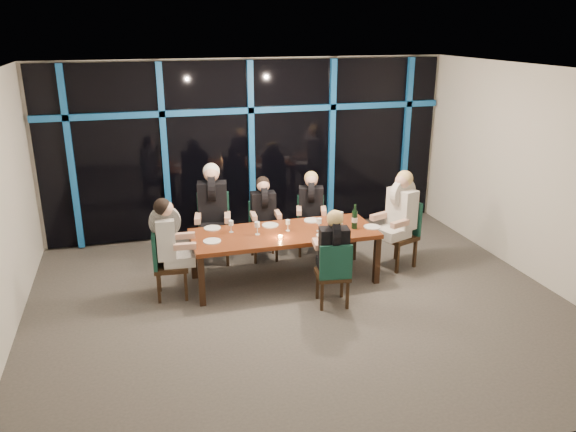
{
  "coord_description": "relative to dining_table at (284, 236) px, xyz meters",
  "views": [
    {
      "loc": [
        -1.96,
        -6.33,
        3.52
      ],
      "look_at": [
        0.0,
        0.6,
        1.05
      ],
      "focal_mm": 35.0,
      "sensor_mm": 36.0,
      "label": 1
    }
  ],
  "objects": [
    {
      "name": "plate_far_mid",
      "position": [
        -0.13,
        0.3,
        0.08
      ],
      "size": [
        0.24,
        0.24,
        0.01
      ],
      "primitive_type": "cylinder",
      "color": "white",
      "rests_on": "dining_table"
    },
    {
      "name": "chair_far_left",
      "position": [
        -0.84,
        1.05,
        -0.09
      ],
      "size": [
        0.57,
        0.57,
        1.06
      ],
      "rotation": [
        0.0,
        0.0,
        -0.17
      ],
      "color": "black",
      "rests_on": "ground"
    },
    {
      "name": "wine_bottle",
      "position": [
        1.0,
        -0.14,
        0.21
      ],
      "size": [
        0.08,
        0.08,
        0.36
      ],
      "rotation": [
        0.0,
        0.0,
        0.07
      ],
      "color": "black",
      "rests_on": "dining_table"
    },
    {
      "name": "water_pitcher",
      "position": [
        0.69,
        -0.12,
        0.16
      ],
      "size": [
        0.11,
        0.1,
        0.19
      ],
      "rotation": [
        0.0,
        0.0,
        -0.42
      ],
      "color": "silver",
      "rests_on": "dining_table"
    },
    {
      "name": "chair_end_left",
      "position": [
        -1.68,
        -0.05,
        -0.15
      ],
      "size": [
        0.47,
        0.47,
        0.95
      ],
      "rotation": [
        0.0,
        0.0,
        1.49
      ],
      "color": "black",
      "rests_on": "ground"
    },
    {
      "name": "chair_near_mid",
      "position": [
        0.41,
        -0.94,
        -0.18
      ],
      "size": [
        0.48,
        0.48,
        0.9
      ],
      "rotation": [
        0.0,
        0.0,
        2.99
      ],
      "color": "black",
      "rests_on": "ground"
    },
    {
      "name": "diner_end_left",
      "position": [
        -1.6,
        -0.06,
        0.23
      ],
      "size": [
        0.61,
        0.49,
        0.93
      ],
      "rotation": [
        0.0,
        0.0,
        1.49
      ],
      "color": "black",
      "rests_on": "ground"
    },
    {
      "name": "wine_glass_a",
      "position": [
        -0.39,
        -0.0,
        0.2
      ],
      "size": [
        0.07,
        0.07,
        0.18
      ],
      "color": "silver",
      "rests_on": "dining_table"
    },
    {
      "name": "plate_near_mid",
      "position": [
        0.5,
        -0.31,
        0.08
      ],
      "size": [
        0.24,
        0.24,
        0.01
      ],
      "primitive_type": "cylinder",
      "color": "white",
      "rests_on": "dining_table"
    },
    {
      "name": "chair_end_right",
      "position": [
        1.87,
        0.05,
        -0.11
      ],
      "size": [
        0.61,
        0.61,
        1.02
      ],
      "rotation": [
        0.0,
        0.0,
        5.07
      ],
      "color": "black",
      "rests_on": "ground"
    },
    {
      "name": "plate_end_right",
      "position": [
        1.26,
        -0.17,
        0.08
      ],
      "size": [
        0.24,
        0.24,
        0.01
      ],
      "primitive_type": "cylinder",
      "color": "white",
      "rests_on": "dining_table"
    },
    {
      "name": "plate_far_left",
      "position": [
        -0.95,
        0.4,
        0.08
      ],
      "size": [
        0.24,
        0.24,
        0.01
      ],
      "primitive_type": "cylinder",
      "color": "white",
      "rests_on": "dining_table"
    },
    {
      "name": "diner_near_mid",
      "position": [
        0.42,
        -0.87,
        0.18
      ],
      "size": [
        0.48,
        0.59,
        0.88
      ],
      "rotation": [
        0.0,
        0.0,
        2.99
      ],
      "color": "black",
      "rests_on": "ground"
    },
    {
      "name": "chair_far_right",
      "position": [
        0.7,
        0.95,
        -0.17
      ],
      "size": [
        0.53,
        0.53,
        0.92
      ],
      "rotation": [
        0.0,
        0.0,
        -0.28
      ],
      "color": "black",
      "rests_on": "ground"
    },
    {
      "name": "plate_far_right",
      "position": [
        0.52,
        0.33,
        0.08
      ],
      "size": [
        0.24,
        0.24,
        0.01
      ],
      "primitive_type": "cylinder",
      "color": "white",
      "rests_on": "dining_table"
    },
    {
      "name": "wine_glass_c",
      "position": [
        0.48,
        -0.11,
        0.21
      ],
      "size": [
        0.07,
        0.07,
        0.19
      ],
      "color": "silver",
      "rests_on": "dining_table"
    },
    {
      "name": "room",
      "position": [
        0.0,
        -0.8,
        1.34
      ],
      "size": [
        7.04,
        7.0,
        3.02
      ],
      "color": "#59554F",
      "rests_on": "ground"
    },
    {
      "name": "wine_glass_d",
      "position": [
        -0.72,
        0.19,
        0.19
      ],
      "size": [
        0.07,
        0.07,
        0.17
      ],
      "color": "silver",
      "rests_on": "dining_table"
    },
    {
      "name": "wine_glass_e",
      "position": [
        0.88,
        0.09,
        0.2
      ],
      "size": [
        0.07,
        0.07,
        0.18
      ],
      "color": "silver",
      "rests_on": "dining_table"
    },
    {
      "name": "diner_far_right",
      "position": [
        0.68,
        0.87,
        0.2
      ],
      "size": [
        0.54,
        0.62,
        0.9
      ],
      "rotation": [
        0.0,
        0.0,
        -0.28
      ],
      "color": "black",
      "rests_on": "ground"
    },
    {
      "name": "diner_end_right",
      "position": [
        1.79,
        0.02,
        0.29
      ],
      "size": [
        0.7,
        0.62,
        0.99
      ],
      "rotation": [
        0.0,
        0.0,
        5.07
      ],
      "color": "silver",
      "rests_on": "ground"
    },
    {
      "name": "tea_light",
      "position": [
        -0.11,
        -0.21,
        0.08
      ],
      "size": [
        0.05,
        0.05,
        0.03
      ],
      "primitive_type": "cylinder",
      "color": "#FFA64C",
      "rests_on": "dining_table"
    },
    {
      "name": "diner_far_left",
      "position": [
        -0.86,
        0.96,
        0.33
      ],
      "size": [
        0.57,
        0.7,
        1.03
      ],
      "rotation": [
        0.0,
        0.0,
        -0.17
      ],
      "color": "black",
      "rests_on": "ground"
    },
    {
      "name": "chair_far_mid",
      "position": [
        -0.09,
        0.93,
        -0.18
      ],
      "size": [
        0.45,
        0.45,
        0.9
      ],
      "rotation": [
        0.0,
        0.0,
        -0.07
      ],
      "color": "black",
      "rests_on": "ground"
    },
    {
      "name": "wine_glass_b",
      "position": [
        0.06,
        0.02,
        0.19
      ],
      "size": [
        0.06,
        0.06,
        0.16
      ],
      "color": "silver",
      "rests_on": "dining_table"
    },
    {
      "name": "dining_table",
      "position": [
        0.0,
        0.0,
        0.0
      ],
      "size": [
        2.6,
        1.0,
        0.75
      ],
      "color": "brown",
      "rests_on": "ground"
    },
    {
      "name": "diner_far_mid",
      "position": [
        -0.09,
        0.86,
        0.18
      ],
      "size": [
        0.47,
        0.58,
        0.88
      ],
      "rotation": [
        0.0,
        0.0,
        -0.07
      ],
      "color": "black",
      "rests_on": "ground"
    },
    {
      "name": "plate_end_left",
      "position": [
        -1.03,
        -0.1,
        0.08
      ],
      "size": [
        0.24,
        0.24,
        0.01
      ],
      "primitive_type": "cylinder",
      "color": "white",
      "rests_on": "dining_table"
    },
    {
      "name": "window_wall",
      "position": [
        0.01,
        2.13,
        0.87
      ],
      "size": [
        6.86,
        0.43,
        2.94
      ],
      "color": "black",
      "rests_on": "ground"
    }
  ]
}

